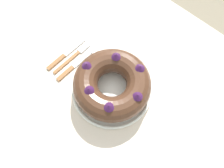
% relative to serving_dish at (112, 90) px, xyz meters
% --- Properties ---
extents(ground_plane, '(8.00, 8.00, 0.00)m').
position_rel_serving_dish_xyz_m(ground_plane, '(0.03, 0.02, -0.78)').
color(ground_plane, gray).
extents(dining_table, '(1.46, 1.00, 0.77)m').
position_rel_serving_dish_xyz_m(dining_table, '(0.03, 0.02, -0.10)').
color(dining_table, beige).
rests_on(dining_table, ground_plane).
extents(serving_dish, '(0.30, 0.30, 0.03)m').
position_rel_serving_dish_xyz_m(serving_dish, '(0.00, 0.00, 0.00)').
color(serving_dish, white).
rests_on(serving_dish, dining_table).
extents(bundt_cake, '(0.28, 0.28, 0.10)m').
position_rel_serving_dish_xyz_m(bundt_cake, '(0.00, -0.00, 0.06)').
color(bundt_cake, '#4C2D1E').
rests_on(bundt_cake, serving_dish).
extents(fork, '(0.02, 0.19, 0.01)m').
position_rel_serving_dish_xyz_m(fork, '(-0.22, 0.01, -0.01)').
color(fork, '#936038').
rests_on(fork, dining_table).
extents(serving_knife, '(0.02, 0.20, 0.01)m').
position_rel_serving_dish_xyz_m(serving_knife, '(-0.25, -0.02, -0.01)').
color(serving_knife, '#936038').
rests_on(serving_knife, dining_table).
extents(cake_knife, '(0.02, 0.18, 0.01)m').
position_rel_serving_dish_xyz_m(cake_knife, '(-0.19, -0.04, -0.01)').
color(cake_knife, '#936038').
rests_on(cake_knife, dining_table).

